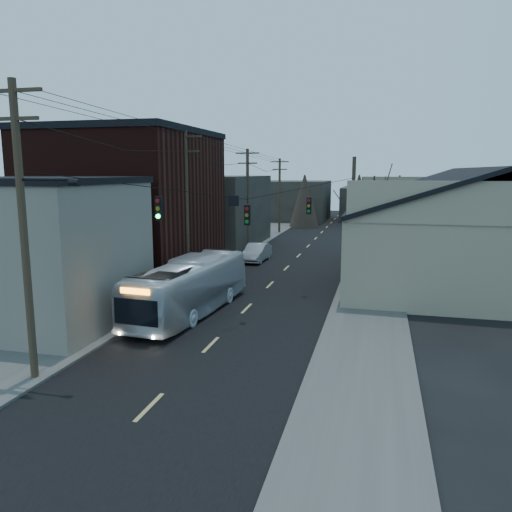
# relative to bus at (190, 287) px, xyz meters

# --- Properties ---
(ground) EXTENTS (160.00, 160.00, 0.00)m
(ground) POSITION_rel_bus_xyz_m (2.63, -12.29, -1.46)
(ground) COLOR black
(ground) RESTS_ON ground
(road_surface) EXTENTS (9.00, 110.00, 0.02)m
(road_surface) POSITION_rel_bus_xyz_m (2.63, 17.71, -1.45)
(road_surface) COLOR black
(road_surface) RESTS_ON ground
(sidewalk_left) EXTENTS (4.00, 110.00, 0.12)m
(sidewalk_left) POSITION_rel_bus_xyz_m (-3.87, 17.71, -1.40)
(sidewalk_left) COLOR #474744
(sidewalk_left) RESTS_ON ground
(sidewalk_right) EXTENTS (4.00, 110.00, 0.12)m
(sidewalk_right) POSITION_rel_bus_xyz_m (9.13, 17.71, -1.40)
(sidewalk_right) COLOR #474744
(sidewalk_right) RESTS_ON ground
(building_clapboard) EXTENTS (8.00, 8.00, 7.00)m
(building_clapboard) POSITION_rel_bus_xyz_m (-6.37, -3.29, 2.04)
(building_clapboard) COLOR slate
(building_clapboard) RESTS_ON ground
(building_brick) EXTENTS (10.00, 12.00, 10.00)m
(building_brick) POSITION_rel_bus_xyz_m (-7.37, 7.71, 3.54)
(building_brick) COLOR black
(building_brick) RESTS_ON ground
(building_left_far) EXTENTS (9.00, 14.00, 7.00)m
(building_left_far) POSITION_rel_bus_xyz_m (-6.87, 23.71, 2.04)
(building_left_far) COLOR #2F2925
(building_left_far) RESTS_ON ground
(warehouse) EXTENTS (16.16, 20.60, 7.73)m
(warehouse) POSITION_rel_bus_xyz_m (15.63, 12.71, 1.24)
(warehouse) COLOR gray
(warehouse) RESTS_ON ground
(building_far_left) EXTENTS (10.00, 12.00, 6.00)m
(building_far_left) POSITION_rel_bus_xyz_m (-3.37, 52.71, 1.54)
(building_far_left) COLOR #2F2925
(building_far_left) RESTS_ON ground
(building_far_right) EXTENTS (12.00, 14.00, 5.00)m
(building_far_right) POSITION_rel_bus_xyz_m (9.63, 57.71, 1.04)
(building_far_right) COLOR #2F2925
(building_far_right) RESTS_ON ground
(bare_tree) EXTENTS (0.40, 0.40, 7.20)m
(bare_tree) POSITION_rel_bus_xyz_m (9.13, 7.71, 2.14)
(bare_tree) COLOR black
(bare_tree) RESTS_ON ground
(utility_lines) EXTENTS (11.24, 45.28, 10.50)m
(utility_lines) POSITION_rel_bus_xyz_m (-0.48, 11.85, 3.49)
(utility_lines) COLOR #382B1E
(utility_lines) RESTS_ON ground
(bus) EXTENTS (3.32, 10.65, 2.92)m
(bus) POSITION_rel_bus_xyz_m (0.00, 0.00, 0.00)
(bus) COLOR silver
(bus) RESTS_ON ground
(parked_car) EXTENTS (1.71, 4.55, 1.48)m
(parked_car) POSITION_rel_bus_xyz_m (-0.37, 16.08, -0.72)
(parked_car) COLOR #93959A
(parked_car) RESTS_ON ground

